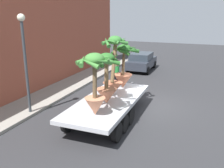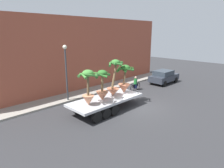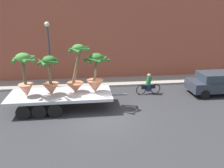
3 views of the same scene
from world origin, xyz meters
name	(u,v)px [view 1 (image 1 of 3)]	position (x,y,z in m)	size (l,w,h in m)	color
ground_plane	(148,105)	(0.00, 0.00, 0.00)	(60.00, 60.00, 0.00)	#2D2D30
sidewalk	(56,92)	(0.00, 6.10, 0.07)	(24.00, 2.20, 0.15)	gray
building_facade	(30,33)	(0.00, 7.80, 3.76)	(24.00, 1.20, 7.52)	#9E4C38
flatbed_trailer	(107,105)	(-2.72, 1.39, 0.77)	(7.14, 2.54, 0.98)	#B7BABF
potted_palm_rear	(106,81)	(-2.96, 1.29, 2.04)	(1.35, 1.44, 2.35)	#C17251
potted_palm_middle	(124,68)	(-0.31, 1.39, 2.08)	(1.61, 1.68, 2.41)	#B26647
potted_palm_front	(114,69)	(-1.44, 1.53, 2.26)	(1.54, 1.45, 2.94)	#B26647
potted_palm_extra	(95,83)	(-4.34, 1.20, 2.33)	(1.41, 1.59, 2.56)	tan
cyclist	(117,74)	(3.52, 3.22, 0.67)	(1.84, 0.38, 1.54)	black
parked_car	(141,61)	(8.33, 2.68, 0.83)	(4.06, 1.98, 1.58)	#2D333D
street_lamp	(24,52)	(-3.50, 5.30, 3.23)	(0.36, 0.36, 4.83)	#383D42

